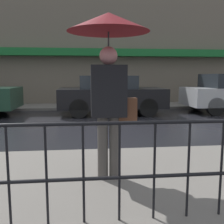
# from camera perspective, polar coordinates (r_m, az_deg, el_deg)

# --- Properties ---
(ground_plane) EXTENTS (80.00, 80.00, 0.00)m
(ground_plane) POSITION_cam_1_polar(r_m,az_deg,el_deg) (8.16, -7.31, -2.56)
(ground_plane) COLOR black
(sidewalk_near) EXTENTS (28.00, 2.72, 0.10)m
(sidewalk_near) POSITION_cam_1_polar(r_m,az_deg,el_deg) (3.72, -8.75, -14.67)
(sidewalk_near) COLOR slate
(sidewalk_near) RESTS_ON ground_plane
(sidewalk_far) EXTENTS (28.00, 2.03, 0.10)m
(sidewalk_far) POSITION_cam_1_polar(r_m,az_deg,el_deg) (12.36, -6.93, 1.24)
(sidewalk_far) COLOR slate
(sidewalk_far) RESTS_ON ground_plane
(lane_marking) EXTENTS (25.20, 0.12, 0.01)m
(lane_marking) POSITION_cam_1_polar(r_m,az_deg,el_deg) (8.16, -7.31, -2.54)
(lane_marking) COLOR gold
(lane_marking) RESTS_ON ground_plane
(building_storefront) EXTENTS (28.00, 0.85, 5.80)m
(building_storefront) POSITION_cam_1_polar(r_m,az_deg,el_deg) (13.50, -7.07, 13.83)
(building_storefront) COLOR #706656
(building_storefront) RESTS_ON ground_plane
(railing_foreground) EXTENTS (12.00, 0.04, 0.96)m
(railing_foreground) POSITION_cam_1_polar(r_m,az_deg,el_deg) (2.45, -10.25, -10.49)
(railing_foreground) COLOR black
(railing_foreground) RESTS_ON sidewalk_near
(pedestrian) EXTENTS (1.05, 1.05, 2.15)m
(pedestrian) POSITION_cam_1_polar(r_m,az_deg,el_deg) (3.41, -0.68, 13.19)
(pedestrian) COLOR #4C4742
(pedestrian) RESTS_ON sidewalk_near
(car_black) EXTENTS (3.99, 1.94, 1.48)m
(car_black) POSITION_cam_1_polar(r_m,az_deg,el_deg) (10.08, -0.30, 3.86)
(car_black) COLOR black
(car_black) RESTS_ON ground_plane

